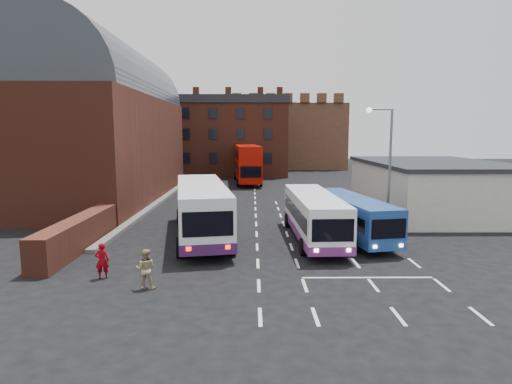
{
  "coord_description": "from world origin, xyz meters",
  "views": [
    {
      "loc": [
        -0.28,
        -21.86,
        6.57
      ],
      "look_at": [
        0.0,
        10.0,
        2.2
      ],
      "focal_mm": 30.0,
      "sensor_mm": 36.0,
      "label": 1
    }
  ],
  "objects_px": {
    "bus_blue": "(352,214)",
    "bus_red_double": "(247,163)",
    "bus_white_outbound": "(201,206)",
    "pedestrian_red": "(102,261)",
    "bus_white_inbound": "(314,213)",
    "street_lamp": "(386,159)",
    "pedestrian_beige": "(146,269)"
  },
  "relations": [
    {
      "from": "bus_white_outbound",
      "to": "bus_blue",
      "type": "bearing_deg",
      "value": -11.69
    },
    {
      "from": "bus_red_double",
      "to": "pedestrian_red",
      "type": "height_order",
      "value": "bus_red_double"
    },
    {
      "from": "pedestrian_red",
      "to": "pedestrian_beige",
      "type": "distance_m",
      "value": 2.65
    },
    {
      "from": "street_lamp",
      "to": "pedestrian_beige",
      "type": "distance_m",
      "value": 16.97
    },
    {
      "from": "bus_red_double",
      "to": "pedestrian_red",
      "type": "xyz_separation_m",
      "value": [
        -6.18,
        -37.66,
        -1.84
      ]
    },
    {
      "from": "bus_white_inbound",
      "to": "pedestrian_beige",
      "type": "relative_size",
      "value": 6.11
    },
    {
      "from": "bus_white_inbound",
      "to": "street_lamp",
      "type": "bearing_deg",
      "value": -163.54
    },
    {
      "from": "bus_white_inbound",
      "to": "pedestrian_beige",
      "type": "bearing_deg",
      "value": 42.84
    },
    {
      "from": "bus_white_inbound",
      "to": "bus_blue",
      "type": "height_order",
      "value": "bus_white_inbound"
    },
    {
      "from": "bus_blue",
      "to": "street_lamp",
      "type": "relative_size",
      "value": 1.19
    },
    {
      "from": "bus_red_double",
      "to": "pedestrian_beige",
      "type": "bearing_deg",
      "value": 79.82
    },
    {
      "from": "bus_white_outbound",
      "to": "bus_red_double",
      "type": "relative_size",
      "value": 1.01
    },
    {
      "from": "bus_blue",
      "to": "pedestrian_red",
      "type": "xyz_separation_m",
      "value": [
        -13.12,
        -7.51,
        -0.71
      ]
    },
    {
      "from": "pedestrian_beige",
      "to": "bus_blue",
      "type": "bearing_deg",
      "value": -138.77
    },
    {
      "from": "street_lamp",
      "to": "pedestrian_red",
      "type": "bearing_deg",
      "value": -150.81
    },
    {
      "from": "street_lamp",
      "to": "pedestrian_red",
      "type": "xyz_separation_m",
      "value": [
        -15.44,
        -8.63,
        -4.14
      ]
    },
    {
      "from": "bus_white_inbound",
      "to": "pedestrian_beige",
      "type": "xyz_separation_m",
      "value": [
        -8.33,
        -8.31,
        -0.83
      ]
    },
    {
      "from": "bus_red_double",
      "to": "street_lamp",
      "type": "relative_size",
      "value": 1.55
    },
    {
      "from": "pedestrian_red",
      "to": "pedestrian_beige",
      "type": "bearing_deg",
      "value": 138.27
    },
    {
      "from": "bus_white_outbound",
      "to": "bus_red_double",
      "type": "height_order",
      "value": "bus_red_double"
    },
    {
      "from": "bus_white_outbound",
      "to": "pedestrian_beige",
      "type": "distance_m",
      "value": 9.31
    },
    {
      "from": "bus_white_inbound",
      "to": "bus_red_double",
      "type": "bearing_deg",
      "value": -83.82
    },
    {
      "from": "bus_white_outbound",
      "to": "bus_blue",
      "type": "distance_m",
      "value": 9.53
    },
    {
      "from": "pedestrian_red",
      "to": "bus_red_double",
      "type": "bearing_deg",
      "value": -111.64
    },
    {
      "from": "bus_red_double",
      "to": "pedestrian_red",
      "type": "relative_size",
      "value": 7.69
    },
    {
      "from": "bus_white_inbound",
      "to": "bus_red_double",
      "type": "height_order",
      "value": "bus_red_double"
    },
    {
      "from": "bus_white_outbound",
      "to": "pedestrian_beige",
      "type": "bearing_deg",
      "value": -107.8
    },
    {
      "from": "bus_blue",
      "to": "bus_red_double",
      "type": "relative_size",
      "value": 0.77
    },
    {
      "from": "pedestrian_beige",
      "to": "bus_white_inbound",
      "type": "bearing_deg",
      "value": -133.01
    },
    {
      "from": "bus_white_outbound",
      "to": "bus_white_inbound",
      "type": "height_order",
      "value": "bus_white_outbound"
    },
    {
      "from": "bus_white_outbound",
      "to": "bus_red_double",
      "type": "distance_m",
      "value": 29.93
    },
    {
      "from": "bus_blue",
      "to": "bus_red_double",
      "type": "xyz_separation_m",
      "value": [
        -6.94,
        30.15,
        1.13
      ]
    }
  ]
}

